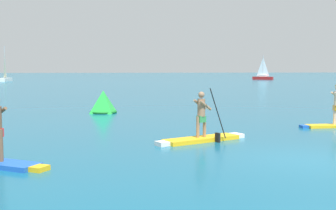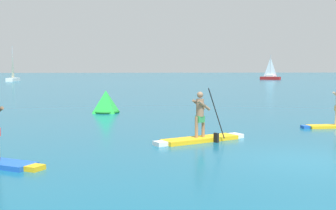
# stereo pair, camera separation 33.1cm
# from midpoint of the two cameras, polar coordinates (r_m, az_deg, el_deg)

# --- Properties ---
(ground) EXTENTS (440.00, 440.00, 0.00)m
(ground) POSITION_cam_midpoint_polar(r_m,az_deg,el_deg) (12.27, 17.85, -7.01)
(ground) COLOR #145B7A
(paddleboarder_mid_center) EXTENTS (3.36, 1.88, 1.83)m
(paddleboarder_mid_center) POSITION_cam_midpoint_polar(r_m,az_deg,el_deg) (14.72, 3.86, -3.72)
(paddleboarder_mid_center) COLOR yellow
(paddleboarder_mid_center) RESTS_ON ground
(paddleboarder_far_right) EXTENTS (2.88, 0.84, 1.82)m
(paddleboarder_far_right) POSITION_cam_midpoint_polar(r_m,az_deg,el_deg) (19.40, 20.71, -1.60)
(paddleboarder_far_right) COLOR yellow
(paddleboarder_far_right) RESTS_ON ground
(race_marker_buoy) EXTENTS (1.70, 1.70, 1.24)m
(race_marker_buoy) POSITION_cam_midpoint_polar(r_m,az_deg,el_deg) (24.24, -8.92, 0.27)
(race_marker_buoy) COLOR green
(race_marker_buoy) RESTS_ON ground
(sailboat_left_horizon) EXTENTS (1.66, 4.78, 6.54)m
(sailboat_left_horizon) POSITION_cam_midpoint_polar(r_m,az_deg,el_deg) (86.19, -20.79, 3.50)
(sailboat_left_horizon) COLOR white
(sailboat_left_horizon) RESTS_ON ground
(sailboat_right_horizon) EXTENTS (3.95, 3.58, 5.26)m
(sailboat_right_horizon) POSITION_cam_midpoint_polar(r_m,az_deg,el_deg) (94.92, 12.31, 3.77)
(sailboat_right_horizon) COLOR #A51E1E
(sailboat_right_horizon) RESTS_ON ground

